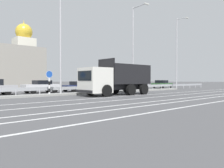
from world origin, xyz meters
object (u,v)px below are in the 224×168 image
at_px(street_lamp_2, 134,45).
at_px(street_lamp_1, 61,36).
at_px(dump_truck, 109,82).
at_px(church_tower, 24,56).
at_px(median_road_sign, 49,83).
at_px(parked_car_3, 78,86).
at_px(parked_car_2, 41,86).
at_px(parked_car_6, 162,84).
at_px(street_lamp_3, 177,51).
at_px(parked_car_5, 137,85).
at_px(parked_car_4, 110,85).

bearing_deg(street_lamp_2, street_lamp_1, 178.82).
relative_size(dump_truck, church_tower, 0.56).
relative_size(median_road_sign, parked_car_3, 0.51).
xyz_separation_m(parked_car_2, parked_car_6, (22.24, -0.48, -0.01)).
bearing_deg(church_tower, street_lamp_3, -61.55).
bearing_deg(street_lamp_2, median_road_sign, 178.84).
distance_m(street_lamp_3, parked_car_5, 8.10).
xyz_separation_m(dump_truck, street_lamp_3, (16.53, 2.88, 4.61)).
bearing_deg(parked_car_3, church_tower, -5.73).
height_order(median_road_sign, street_lamp_1, street_lamp_1).
bearing_deg(street_lamp_3, street_lamp_1, 179.39).
bearing_deg(street_lamp_1, street_lamp_2, -1.18).
distance_m(street_lamp_2, street_lamp_3, 9.90).
xyz_separation_m(dump_truck, street_lamp_2, (6.63, 2.88, 4.46)).
distance_m(median_road_sign, street_lamp_3, 21.50).
distance_m(street_lamp_3, church_tower, 29.13).
height_order(parked_car_2, parked_car_5, parked_car_2).
bearing_deg(parked_car_3, dump_truck, 162.70).
bearing_deg(street_lamp_3, church_tower, 118.45).
height_order(street_lamp_2, street_lamp_3, street_lamp_3).
distance_m(median_road_sign, parked_car_4, 12.98).
distance_m(parked_car_5, parked_car_6, 6.17).
bearing_deg(street_lamp_1, parked_car_6, 11.31).
distance_m(street_lamp_1, parked_car_6, 23.45).
relative_size(dump_truck, median_road_sign, 3.33).
xyz_separation_m(median_road_sign, parked_car_5, (17.53, 4.93, -0.48)).
distance_m(parked_car_3, parked_car_6, 17.31).
bearing_deg(street_lamp_2, parked_car_4, 81.03).
height_order(street_lamp_2, parked_car_6, street_lamp_2).
relative_size(street_lamp_3, church_tower, 0.81).
xyz_separation_m(median_road_sign, parked_car_3, (6.38, 4.96, -0.51)).
bearing_deg(dump_truck, parked_car_4, -40.54).
xyz_separation_m(street_lamp_3, church_tower, (-13.88, 25.61, 0.24)).
distance_m(dump_truck, church_tower, 29.02).
bearing_deg(parked_car_5, parked_car_2, 86.75).
bearing_deg(street_lamp_2, dump_truck, -156.49).
xyz_separation_m(parked_car_2, church_tower, (5.64, 20.42, 5.42)).
xyz_separation_m(median_road_sign, parked_car_2, (1.45, 4.96, -0.45)).
xyz_separation_m(street_lamp_2, parked_car_4, (0.85, 5.35, -5.06)).
relative_size(dump_truck, street_lamp_2, 0.73).
bearing_deg(street_lamp_1, parked_car_2, 87.12).
height_order(parked_car_3, parked_car_5, parked_car_5).
relative_size(dump_truck, street_lamp_3, 0.70).
bearing_deg(parked_car_4, street_lamp_1, -63.35).
bearing_deg(parked_car_4, street_lamp_2, -8.00).
height_order(parked_car_2, parked_car_4, parked_car_2).
distance_m(street_lamp_3, parked_car_6, 7.51).
height_order(parked_car_4, parked_car_6, parked_car_6).
bearing_deg(parked_car_6, parked_car_4, -95.83).
relative_size(street_lamp_3, parked_car_5, 2.66).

